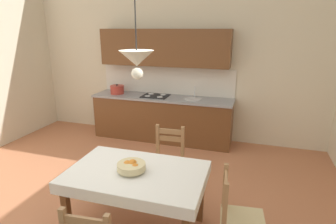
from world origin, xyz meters
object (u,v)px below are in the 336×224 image
at_px(fruit_bowl, 131,166).
at_px(dining_chair_window_side, 238,219).
at_px(dining_table, 137,181).
at_px(dining_chair_kitchen_side, 168,162).
at_px(pendant_lamp, 137,59).
at_px(kitchen_cabinetry, 162,98).

bearing_deg(fruit_bowl, dining_chair_window_side, -1.84).
relative_size(dining_table, fruit_bowl, 4.92).
relative_size(dining_chair_kitchen_side, fruit_bowl, 3.10).
bearing_deg(pendant_lamp, dining_chair_window_side, 1.14).
height_order(kitchen_cabinetry, dining_chair_kitchen_side, kitchen_cabinetry).
bearing_deg(dining_chair_kitchen_side, dining_chair_window_side, -42.50).
distance_m(dining_chair_kitchen_side, dining_chair_window_side, 1.37).
xyz_separation_m(dining_table, dining_chair_kitchen_side, (0.07, 0.87, -0.19)).
xyz_separation_m(dining_chair_window_side, pendant_lamp, (-1.00, -0.02, 1.50)).
distance_m(dining_table, pendant_lamp, 1.31).
bearing_deg(dining_chair_kitchen_side, kitchen_cabinetry, 110.72).
height_order(dining_table, dining_chair_window_side, dining_chair_window_side).
relative_size(kitchen_cabinetry, pendant_lamp, 3.51).
bearing_deg(fruit_bowl, dining_table, 26.17).
xyz_separation_m(kitchen_cabinetry, dining_chair_kitchen_side, (0.70, -1.85, -0.41)).
relative_size(kitchen_cabinetry, dining_table, 1.91).
xyz_separation_m(kitchen_cabinetry, fruit_bowl, (0.58, -2.73, -0.04)).
height_order(kitchen_cabinetry, pendant_lamp, pendant_lamp).
bearing_deg(dining_table, dining_chair_kitchen_side, 85.11).
xyz_separation_m(dining_chair_kitchen_side, pendant_lamp, (0.01, -0.94, 1.50)).
bearing_deg(kitchen_cabinetry, pendant_lamp, -75.80).
relative_size(fruit_bowl, pendant_lamp, 0.37).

